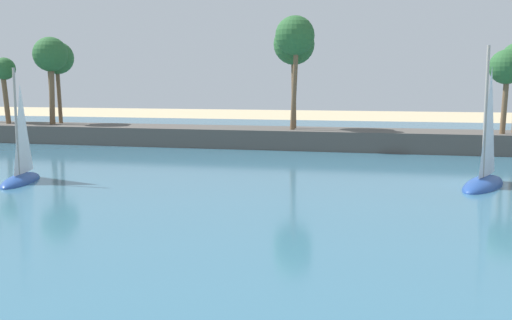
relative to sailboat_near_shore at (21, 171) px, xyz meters
name	(u,v)px	position (x,y,z in m)	size (l,w,h in m)	color
sea	(361,153)	(18.93, 20.46, -0.70)	(220.00, 85.50, 0.06)	#386B84
palm_headland	(347,117)	(17.47, 23.28, 2.21)	(102.27, 6.16, 11.94)	#514C47
sailboat_near_shore	(21,171)	(0.00, 0.00, 0.00)	(2.77, 5.31, 7.38)	#234793
sailboat_far_left	(484,173)	(27.08, 5.07, 0.12)	(3.77, 6.23, 8.66)	#234793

